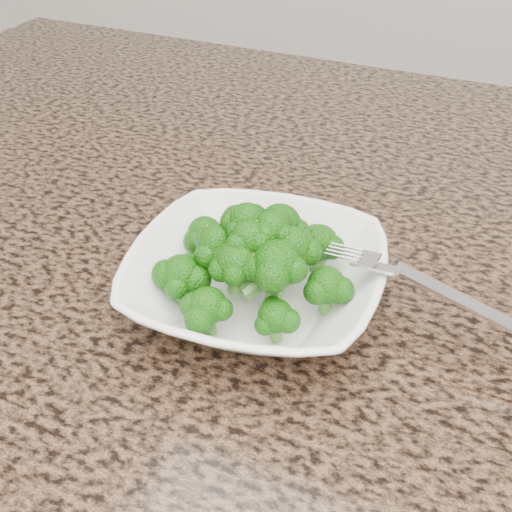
% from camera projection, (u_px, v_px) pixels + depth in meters
% --- Properties ---
extents(granite_counter, '(1.64, 1.04, 0.03)m').
position_uv_depth(granite_counter, '(394.00, 298.00, 0.57)').
color(granite_counter, brown).
rests_on(granite_counter, cabinet).
extents(bowl, '(0.23, 0.23, 0.05)m').
position_uv_depth(bowl, '(256.00, 281.00, 0.52)').
color(bowl, white).
rests_on(bowl, granite_counter).
extents(broccoli_pile, '(0.18, 0.18, 0.06)m').
position_uv_depth(broccoli_pile, '(256.00, 223.00, 0.49)').
color(broccoli_pile, '#1A650B').
rests_on(broccoli_pile, bowl).
extents(garlic_topping, '(0.11, 0.11, 0.01)m').
position_uv_depth(garlic_topping, '(256.00, 184.00, 0.47)').
color(garlic_topping, gold).
rests_on(garlic_topping, broccoli_pile).
extents(fork, '(0.18, 0.05, 0.01)m').
position_uv_depth(fork, '(392.00, 271.00, 0.48)').
color(fork, silver).
rests_on(fork, bowl).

